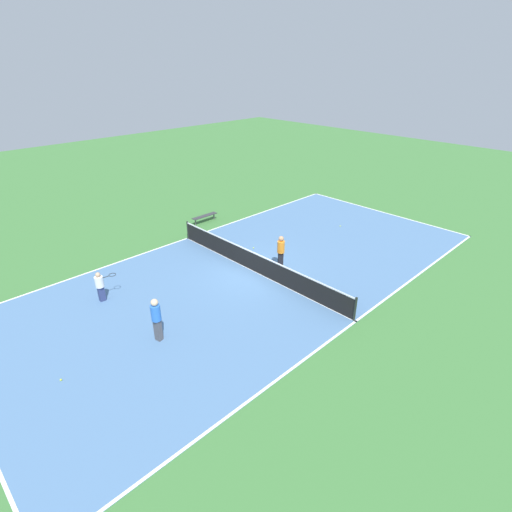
{
  "coord_description": "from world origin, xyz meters",
  "views": [
    {
      "loc": [
        -12.31,
        12.04,
        9.52
      ],
      "look_at": [
        0.0,
        0.0,
        0.9
      ],
      "focal_mm": 28.0,
      "sensor_mm": 36.0,
      "label": 1
    }
  ],
  "objects_px": {
    "tennis_net": "(256,262)",
    "player_near_white": "(100,285)",
    "player_center_orange": "(281,250)",
    "tennis_ball_right_alley": "(253,248)",
    "tennis_ball_left_sideline": "(61,380)",
    "bench": "(205,216)",
    "player_near_blue": "(156,317)",
    "tennis_ball_near_net": "(340,226)"
  },
  "relations": [
    {
      "from": "tennis_net",
      "to": "player_near_white",
      "type": "height_order",
      "value": "player_near_white"
    },
    {
      "from": "player_center_orange",
      "to": "tennis_ball_right_alley",
      "type": "height_order",
      "value": "player_center_orange"
    },
    {
      "from": "player_near_white",
      "to": "tennis_ball_left_sideline",
      "type": "xyz_separation_m",
      "value": [
        -3.64,
        3.18,
        -0.74
      ]
    },
    {
      "from": "bench",
      "to": "tennis_ball_left_sideline",
      "type": "distance_m",
      "value": 14.38
    },
    {
      "from": "bench",
      "to": "player_near_blue",
      "type": "xyz_separation_m",
      "value": [
        -8.26,
        8.58,
        0.65
      ]
    },
    {
      "from": "player_center_orange",
      "to": "player_near_blue",
      "type": "distance_m",
      "value": 7.46
    },
    {
      "from": "tennis_net",
      "to": "player_near_white",
      "type": "xyz_separation_m",
      "value": [
        2.84,
        6.54,
        0.23
      ]
    },
    {
      "from": "player_near_blue",
      "to": "tennis_ball_right_alley",
      "type": "xyz_separation_m",
      "value": [
        3.23,
        -8.05,
        -0.99
      ]
    },
    {
      "from": "bench",
      "to": "tennis_ball_right_alley",
      "type": "height_order",
      "value": "bench"
    },
    {
      "from": "player_center_orange",
      "to": "player_near_blue",
      "type": "bearing_deg",
      "value": 43.49
    },
    {
      "from": "player_center_orange",
      "to": "tennis_ball_right_alley",
      "type": "distance_m",
      "value": 2.82
    },
    {
      "from": "tennis_ball_right_alley",
      "to": "player_near_white",
      "type": "bearing_deg",
      "value": 84.41
    },
    {
      "from": "player_center_orange",
      "to": "tennis_ball_left_sideline",
      "type": "bearing_deg",
      "value": 39.77
    },
    {
      "from": "tennis_net",
      "to": "tennis_ball_near_net",
      "type": "distance_m",
      "value": 7.9
    },
    {
      "from": "player_near_white",
      "to": "player_near_blue",
      "type": "height_order",
      "value": "player_near_blue"
    },
    {
      "from": "tennis_net",
      "to": "player_near_white",
      "type": "distance_m",
      "value": 7.14
    },
    {
      "from": "tennis_net",
      "to": "bench",
      "type": "bearing_deg",
      "value": -18.19
    },
    {
      "from": "bench",
      "to": "tennis_ball_left_sideline",
      "type": "height_order",
      "value": "bench"
    },
    {
      "from": "tennis_net",
      "to": "player_near_white",
      "type": "relative_size",
      "value": 8.25
    },
    {
      "from": "tennis_ball_right_alley",
      "to": "tennis_ball_left_sideline",
      "type": "bearing_deg",
      "value": 103.8
    },
    {
      "from": "player_center_orange",
      "to": "tennis_ball_near_net",
      "type": "height_order",
      "value": "player_center_orange"
    },
    {
      "from": "tennis_ball_right_alley",
      "to": "tennis_ball_near_net",
      "type": "bearing_deg",
      "value": -103.94
    },
    {
      "from": "player_near_blue",
      "to": "tennis_net",
      "type": "bearing_deg",
      "value": 88.45
    },
    {
      "from": "tennis_net",
      "to": "player_near_blue",
      "type": "relative_size",
      "value": 6.39
    },
    {
      "from": "player_center_orange",
      "to": "tennis_ball_right_alley",
      "type": "relative_size",
      "value": 25.49
    },
    {
      "from": "player_center_orange",
      "to": "tennis_ball_near_net",
      "type": "bearing_deg",
      "value": -132.46
    },
    {
      "from": "bench",
      "to": "player_near_white",
      "type": "bearing_deg",
      "value": 25.44
    },
    {
      "from": "player_center_orange",
      "to": "tennis_ball_near_net",
      "type": "distance_m",
      "value": 6.85
    },
    {
      "from": "player_near_white",
      "to": "player_near_blue",
      "type": "relative_size",
      "value": 0.77
    },
    {
      "from": "tennis_net",
      "to": "tennis_ball_right_alley",
      "type": "xyz_separation_m",
      "value": [
        2.03,
        -1.79,
        -0.51
      ]
    },
    {
      "from": "player_near_white",
      "to": "tennis_ball_near_net",
      "type": "height_order",
      "value": "player_near_white"
    },
    {
      "from": "player_near_blue",
      "to": "tennis_ball_left_sideline",
      "type": "bearing_deg",
      "value": -109.13
    },
    {
      "from": "tennis_ball_right_alley",
      "to": "tennis_ball_left_sideline",
      "type": "height_order",
      "value": "same"
    },
    {
      "from": "tennis_ball_near_net",
      "to": "player_center_orange",
      "type": "bearing_deg",
      "value": 99.07
    },
    {
      "from": "tennis_ball_left_sideline",
      "to": "tennis_ball_right_alley",
      "type": "bearing_deg",
      "value": -76.2
    },
    {
      "from": "bench",
      "to": "tennis_ball_right_alley",
      "type": "distance_m",
      "value": 5.07
    },
    {
      "from": "bench",
      "to": "tennis_ball_near_net",
      "type": "bearing_deg",
      "value": 130.33
    },
    {
      "from": "player_near_white",
      "to": "tennis_ball_right_alley",
      "type": "relative_size",
      "value": 20.24
    },
    {
      "from": "player_near_white",
      "to": "tennis_ball_near_net",
      "type": "distance_m",
      "value": 14.62
    },
    {
      "from": "player_near_blue",
      "to": "tennis_ball_near_net",
      "type": "relative_size",
      "value": 26.14
    },
    {
      "from": "player_center_orange",
      "to": "tennis_ball_near_net",
      "type": "xyz_separation_m",
      "value": [
        1.07,
        -6.7,
        -0.96
      ]
    },
    {
      "from": "tennis_net",
      "to": "tennis_ball_left_sideline",
      "type": "distance_m",
      "value": 9.77
    }
  ]
}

